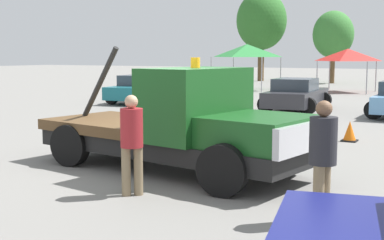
{
  "coord_description": "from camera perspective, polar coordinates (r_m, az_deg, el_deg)",
  "views": [
    {
      "loc": [
        5.52,
        -9.14,
        2.34
      ],
      "look_at": [
        0.5,
        0.0,
        1.05
      ],
      "focal_mm": 50.0,
      "sensor_mm": 36.0,
      "label": 1
    }
  ],
  "objects": [
    {
      "name": "canopy_tent_red",
      "position": [
        34.46,
        16.28,
        6.68
      ],
      "size": [
        3.01,
        3.01,
        2.68
      ],
      "color": "#9E9EA3",
      "rests_on": "ground"
    },
    {
      "name": "person_near_truck",
      "position": [
        7.56,
        13.78,
        -3.43
      ],
      "size": [
        0.38,
        0.38,
        1.71
      ],
      "rotation": [
        0.0,
        0.0,
        3.0
      ],
      "color": "#847051",
      "rests_on": "ground"
    },
    {
      "name": "canopy_tent_green",
      "position": [
        35.54,
        5.87,
        7.38
      ],
      "size": [
        3.56,
        3.56,
        3.0
      ],
      "color": "#9E9EA3",
      "rests_on": "ground"
    },
    {
      "name": "ground_plane",
      "position": [
        10.93,
        -2.31,
        -5.32
      ],
      "size": [
        160.0,
        160.0,
        0.0
      ],
      "primitive_type": "plane",
      "color": "gray"
    },
    {
      "name": "parked_car_charcoal",
      "position": [
        22.85,
        11.04,
        2.66
      ],
      "size": [
        2.58,
        4.82,
        1.34
      ],
      "rotation": [
        0.0,
        0.0,
        1.64
      ],
      "color": "#2D2D33",
      "rests_on": "ground"
    },
    {
      "name": "tow_truck",
      "position": [
        10.54,
        -0.86,
        -0.77
      ],
      "size": [
        6.21,
        3.04,
        2.51
      ],
      "rotation": [
        0.0,
        0.0,
        -0.17
      ],
      "color": "black",
      "rests_on": "ground"
    },
    {
      "name": "traffic_cone",
      "position": [
        15.0,
        16.47,
        -1.24
      ],
      "size": [
        0.4,
        0.4,
        0.55
      ],
      "color": "black",
      "rests_on": "ground"
    },
    {
      "name": "parked_car_teal",
      "position": [
        26.22,
        -5.15,
        3.31
      ],
      "size": [
        2.8,
        4.84,
        1.34
      ],
      "rotation": [
        0.0,
        0.0,
        1.67
      ],
      "color": "#196670",
      "rests_on": "ground"
    },
    {
      "name": "tree_center",
      "position": [
        47.51,
        7.43,
        10.44
      ],
      "size": [
        4.35,
        4.35,
        7.77
      ],
      "color": "brown",
      "rests_on": "ground"
    },
    {
      "name": "parked_car_cream",
      "position": [
        24.54,
        1.91,
        3.09
      ],
      "size": [
        2.56,
        4.85,
        1.34
      ],
      "rotation": [
        0.0,
        0.0,
        1.6
      ],
      "color": "beige",
      "rests_on": "ground"
    },
    {
      "name": "tree_left",
      "position": [
        44.75,
        14.83,
        8.79
      ],
      "size": [
        3.25,
        3.25,
        5.79
      ],
      "color": "brown",
      "rests_on": "ground"
    },
    {
      "name": "person_at_hood",
      "position": [
        8.85,
        -6.44,
        -1.91
      ],
      "size": [
        0.37,
        0.37,
        1.68
      ],
      "rotation": [
        0.0,
        0.0,
        2.32
      ],
      "color": "#847051",
      "rests_on": "ground"
    }
  ]
}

